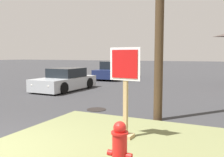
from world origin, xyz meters
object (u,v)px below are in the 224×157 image
fire_hydrant (120,155)px  parked_sedan_silver (65,80)px  manhole_cover (97,109)px  stop_sign (125,94)px  pickup_truck_navy (115,71)px

fire_hydrant → parked_sedan_silver: (-7.00, 8.23, 0.01)m
manhole_cover → parked_sedan_silver: size_ratio=0.17×
stop_sign → manhole_cover: 3.53m
parked_sedan_silver → fire_hydrant: bearing=-49.6°
pickup_truck_navy → stop_sign: bearing=-64.6°
stop_sign → manhole_cover: (-2.18, 2.56, -1.09)m
fire_hydrant → parked_sedan_silver: bearing=130.4°
fire_hydrant → pickup_truck_navy: bearing=114.7°
stop_sign → pickup_truck_navy: stop_sign is taller
fire_hydrant → stop_sign: size_ratio=0.46×
fire_hydrant → manhole_cover: bearing=122.6°
stop_sign → parked_sedan_silver: size_ratio=0.51×
fire_hydrant → pickup_truck_navy: (-7.16, 15.54, 0.08)m
fire_hydrant → pickup_truck_navy: 17.11m
pickup_truck_navy → manhole_cover: bearing=-68.8°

